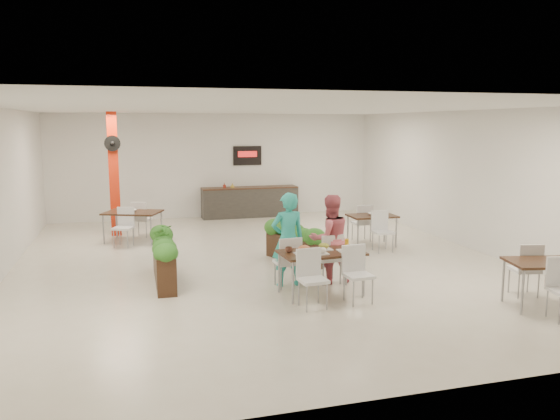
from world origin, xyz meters
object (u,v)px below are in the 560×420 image
object	(u,v)px
planter_right	(294,240)
side_table_c	(544,269)
side_table_a	(133,216)
diner_woman	(330,239)
planter_left	(164,254)
diner_man	(288,239)
side_table_b	(372,220)
main_table	(321,258)
red_column	(114,173)
service_counter	(250,201)

from	to	relation	value
planter_right	side_table_c	world-z (taller)	side_table_c
planter_right	side_table_a	size ratio (longest dim) A/B	0.97
planter_right	diner_woman	bearing A→B (deg)	-83.06
planter_left	planter_right	size ratio (longest dim) A/B	1.29
diner_woman	side_table_c	distance (m)	3.56
diner_woman	side_table_a	world-z (taller)	diner_woman
planter_left	side_table_a	world-z (taller)	planter_left
diner_man	side_table_b	world-z (taller)	diner_man
main_table	planter_left	distance (m)	2.93
diner_man	side_table_a	world-z (taller)	diner_man
red_column	side_table_b	distance (m)	6.69
red_column	side_table_a	bearing A→B (deg)	-65.83
red_column	side_table_c	bearing A→B (deg)	-49.67
diner_woman	planter_right	distance (m)	1.64
planter_right	side_table_a	xyz separation A→B (m)	(-3.24, 3.04, 0.16)
side_table_b	red_column	bearing A→B (deg)	153.33
side_table_a	planter_left	bearing A→B (deg)	-59.71
diner_woman	planter_left	xyz separation A→B (m)	(-2.93, 0.83, -0.29)
main_table	side_table_a	bearing A→B (deg)	119.73
side_table_c	planter_right	bearing A→B (deg)	139.71
service_counter	planter_right	xyz separation A→B (m)	(-0.35, -5.83, -0.01)
main_table	side_table_b	bearing A→B (deg)	52.63
side_table_c	red_column	bearing A→B (deg)	142.27
red_column	side_table_b	world-z (taller)	red_column
service_counter	planter_left	xyz separation A→B (m)	(-3.09, -6.60, 0.03)
service_counter	side_table_b	world-z (taller)	service_counter
planter_left	side_table_a	bearing A→B (deg)	97.44
service_counter	side_table_a	size ratio (longest dim) A/B	1.81
diner_woman	red_column	bearing A→B (deg)	-58.82
diner_man	planter_left	distance (m)	2.31
diner_woman	side_table_b	distance (m)	3.28
main_table	diner_woman	xyz separation A→B (m)	(0.41, 0.66, 0.18)
red_column	planter_right	bearing A→B (deg)	-47.38
planter_right	side_table_a	bearing A→B (deg)	136.78
side_table_c	side_table_a	bearing A→B (deg)	144.03
service_counter	side_table_b	xyz separation A→B (m)	(1.89, -4.87, 0.13)
side_table_a	side_table_c	xyz separation A→B (m)	(6.20, -6.86, -0.02)
side_table_a	service_counter	bearing A→B (deg)	60.81
side_table_a	side_table_b	size ratio (longest dim) A/B	1.02
planter_right	diner_man	bearing A→B (deg)	-110.85
main_table	side_table_b	world-z (taller)	same
planter_left	service_counter	bearing A→B (deg)	64.93
main_table	side_table_b	size ratio (longest dim) A/B	1.04
diner_man	diner_woman	world-z (taller)	diner_man
planter_right	side_table_c	xyz separation A→B (m)	(2.96, -3.82, 0.14)
diner_man	planter_right	xyz separation A→B (m)	(0.61, 1.59, -0.37)
service_counter	side_table_b	size ratio (longest dim) A/B	1.85
side_table_c	planter_left	bearing A→B (deg)	163.72
planter_left	diner_man	bearing A→B (deg)	-21.27
planter_right	side_table_b	size ratio (longest dim) A/B	0.99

